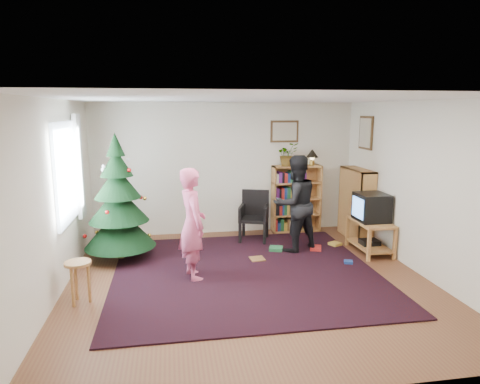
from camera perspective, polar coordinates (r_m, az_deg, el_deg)
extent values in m
plane|color=brown|center=(6.13, 1.23, -11.71)|extent=(5.00, 5.00, 0.00)
plane|color=white|center=(5.67, 1.33, 12.34)|extent=(5.00, 5.00, 0.00)
cube|color=silver|center=(8.21, -1.97, 3.13)|extent=(5.00, 0.02, 2.50)
cube|color=silver|center=(3.42, 9.14, -8.10)|extent=(5.00, 0.02, 2.50)
cube|color=silver|center=(5.85, -23.54, -0.93)|extent=(0.02, 5.00, 2.50)
cube|color=silver|center=(6.70, 22.80, 0.51)|extent=(0.02, 5.00, 2.50)
cube|color=black|center=(6.40, 0.72, -10.61)|extent=(3.80, 3.60, 0.02)
cube|color=silver|center=(6.38, -22.17, 2.37)|extent=(0.04, 1.20, 1.40)
cube|color=silver|center=(7.05, -20.64, 3.21)|extent=(0.06, 0.35, 1.60)
cube|color=#4C3319|center=(8.35, 5.95, 8.03)|extent=(0.55, 0.03, 0.42)
cube|color=beige|center=(8.35, 5.95, 8.03)|extent=(0.47, 0.01, 0.34)
cube|color=#4C3319|center=(8.13, 16.45, 7.58)|extent=(0.03, 0.50, 0.60)
cube|color=beige|center=(8.13, 16.45, 7.58)|extent=(0.01, 0.42, 0.52)
cylinder|color=#3F2816|center=(7.18, -15.57, -7.77)|extent=(0.11, 0.11, 0.22)
cone|color=black|center=(7.06, -15.74, -4.52)|extent=(1.11, 1.11, 0.63)
cone|color=black|center=(6.98, -15.90, -1.53)|extent=(0.93, 0.93, 0.56)
cone|color=black|center=(6.91, -16.05, 1.27)|extent=(0.72, 0.72, 0.49)
cone|color=black|center=(6.87, -16.19, 3.82)|extent=(0.50, 0.50, 0.43)
cone|color=black|center=(6.84, -16.31, 6.13)|extent=(0.29, 0.29, 0.36)
cube|color=#C38745|center=(8.44, 7.50, -0.87)|extent=(0.95, 0.30, 1.30)
cube|color=#C38745|center=(8.34, 7.61, 3.40)|extent=(0.95, 0.30, 0.03)
cube|color=#C38745|center=(8.21, 15.23, -1.50)|extent=(0.30, 0.95, 1.30)
cube|color=#C38745|center=(8.10, 15.45, 2.89)|extent=(0.30, 0.95, 0.03)
cube|color=#C38745|center=(7.44, 17.03, -3.81)|extent=(0.50, 0.90, 0.04)
cube|color=#C38745|center=(7.06, 16.81, -6.90)|extent=(0.05, 0.05, 0.51)
cube|color=#C38745|center=(7.26, 19.94, -6.60)|extent=(0.05, 0.05, 0.51)
cube|color=#C38745|center=(7.79, 14.11, -5.11)|extent=(0.05, 0.05, 0.51)
cube|color=#C38745|center=(7.97, 17.01, -4.89)|extent=(0.05, 0.05, 0.51)
cube|color=#C38745|center=(7.56, 16.86, -6.82)|extent=(0.46, 0.86, 0.03)
cube|color=black|center=(7.54, 16.88, -6.42)|extent=(0.30, 0.25, 0.08)
cube|color=black|center=(7.39, 17.14, -1.94)|extent=(0.48, 0.52, 0.46)
cube|color=#5CA0FC|center=(7.28, 15.43, -2.03)|extent=(0.01, 0.41, 0.33)
cube|color=black|center=(7.77, 1.86, -3.64)|extent=(0.63, 0.63, 0.05)
cube|color=black|center=(7.93, 1.55, -1.46)|extent=(0.49, 0.21, 0.50)
cube|color=black|center=(7.58, 0.54, -5.62)|extent=(0.06, 0.06, 0.41)
cube|color=black|center=(7.66, 3.79, -5.45)|extent=(0.06, 0.06, 0.41)
cube|color=black|center=(7.99, -0.01, -4.74)|extent=(0.06, 0.06, 0.41)
cube|color=black|center=(8.08, 3.08, -4.59)|extent=(0.06, 0.06, 0.41)
cylinder|color=#C38745|center=(5.65, -20.84, -8.85)|extent=(0.32, 0.32, 0.04)
cylinder|color=#C38745|center=(5.72, -19.49, -11.39)|extent=(0.04, 0.04, 0.50)
cylinder|color=#C38745|center=(5.84, -21.03, -11.00)|extent=(0.04, 0.04, 0.50)
cylinder|color=#C38745|center=(5.66, -21.44, -11.75)|extent=(0.04, 0.04, 0.50)
imported|color=#D1537B|center=(6.01, -6.37, -4.26)|extent=(0.51, 0.65, 1.58)
imported|color=black|center=(7.20, 7.38, -1.57)|extent=(0.93, 0.81, 1.63)
imported|color=gray|center=(8.26, 6.32, 5.02)|extent=(0.47, 0.43, 0.44)
cylinder|color=#A57F33|center=(8.42, 9.58, 3.86)|extent=(0.10, 0.10, 0.10)
sphere|color=#FFD88C|center=(8.41, 9.60, 4.59)|extent=(0.10, 0.10, 0.10)
cone|color=black|center=(8.40, 9.62, 5.12)|extent=(0.24, 0.24, 0.16)
cube|color=#A51E19|center=(7.46, 10.05, -7.39)|extent=(0.20, 0.20, 0.08)
cube|color=navy|center=(6.92, 14.25, -9.04)|extent=(0.20, 0.20, 0.08)
cube|color=#1E592D|center=(7.33, 4.81, -7.58)|extent=(0.20, 0.20, 0.08)
cube|color=gold|center=(7.75, 12.56, -6.77)|extent=(0.20, 0.20, 0.08)
cube|color=brown|center=(6.88, 2.31, -8.79)|extent=(0.20, 0.20, 0.08)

